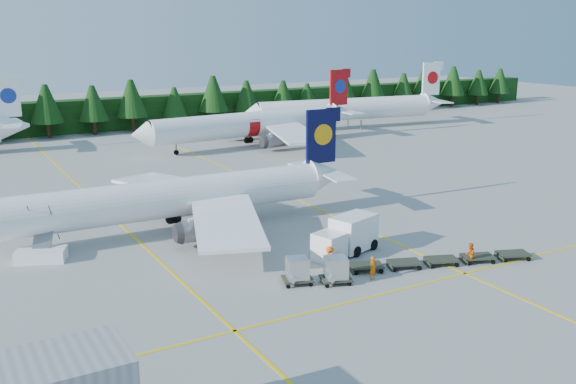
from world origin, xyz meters
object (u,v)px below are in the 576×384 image
airliner_navy (161,200)px  service_truck (345,237)px  airliner_red (245,125)px  airstairs (42,251)px

airliner_navy → service_truck: bearing=-47.8°
airliner_red → service_truck: size_ratio=5.86×
airliner_red → service_truck: airliner_red is taller
airliner_red → airstairs: size_ratio=6.73×
airliner_navy → airstairs: bearing=-168.2°
airliner_navy → airstairs: (-11.10, -2.10, -2.44)m
airliner_red → airstairs: 54.83m
airliner_navy → airstairs: airliner_navy is taller
airliner_red → service_truck: 52.96m
airliner_navy → airstairs: size_ratio=6.10×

